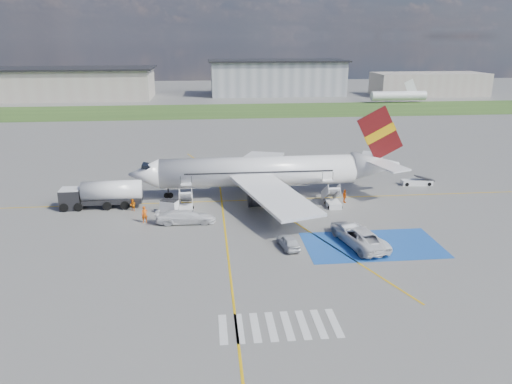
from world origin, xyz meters
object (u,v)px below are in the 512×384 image
airliner (269,171)px  car_silver_a (288,241)px  fuel_tanker (102,196)px  van_white_b (186,215)px  belt_loader (417,182)px  gpu_cart (169,207)px  car_silver_b (346,230)px  van_white_a (359,233)px

airliner → car_silver_a: (-0.27, -17.75, -2.72)m
fuel_tanker → van_white_b: bearing=-33.6°
fuel_tanker → van_white_b: 12.55m
belt_loader → car_silver_a: (-22.33, -20.43, 0.32)m
car_silver_a → van_white_b: size_ratio=0.77×
belt_loader → car_silver_a: belt_loader is taller
belt_loader → gpu_cart: bearing=-162.3°
airliner → car_silver_b: airliner is taller
belt_loader → car_silver_b: size_ratio=0.98×
gpu_cart → belt_loader: (35.05, 8.65, -0.41)m
airliner → car_silver_b: size_ratio=7.61×
airliner → car_silver_a: size_ratio=9.34×
car_silver_a → car_silver_b: (6.64, 2.23, 0.13)m
airliner → car_silver_b: bearing=-67.7°
van_white_a → van_white_b: van_white_a is taller
van_white_b → fuel_tanker: bearing=59.2°
airliner → belt_loader: (22.06, 2.68, -3.04)m
car_silver_a → van_white_a: van_white_a is taller
fuel_tanker → van_white_b: size_ratio=1.96×
airliner → van_white_a: size_ratio=5.58×
car_silver_a → van_white_b: van_white_b is taller
car_silver_b → gpu_cart: bearing=-34.5°
car_silver_a → fuel_tanker: bearing=-45.4°
car_silver_a → airliner: bearing=-101.2°
fuel_tanker → car_silver_b: bearing=-25.5°
fuel_tanker → car_silver_b: 30.61m
van_white_a → airliner: bearing=-79.8°
gpu_cart → fuel_tanker: bearing=-175.6°
belt_loader → van_white_a: bearing=-122.6°
gpu_cart → van_white_b: size_ratio=0.46×
gpu_cart → belt_loader: gpu_cart is taller
belt_loader → van_white_b: 35.20m
car_silver_b → van_white_b: 18.28m
fuel_tanker → car_silver_a: 25.94m
van_white_a → van_white_b: size_ratio=1.29×
car_silver_a → van_white_a: 7.39m
airliner → fuel_tanker: 21.78m
airliner → gpu_cart: size_ratio=15.59×
gpu_cart → van_white_a: size_ratio=0.36×
belt_loader → airliner: bearing=-169.2°
car_silver_a → van_white_a: size_ratio=0.60×
airliner → car_silver_a: 17.96m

